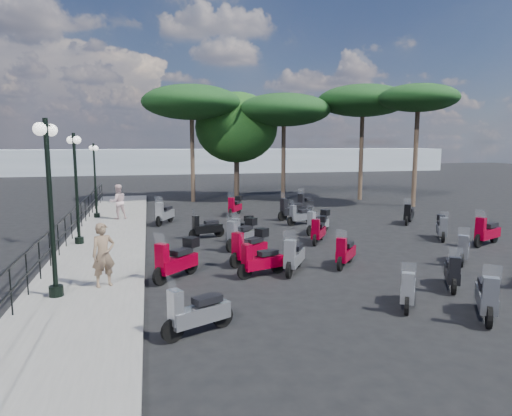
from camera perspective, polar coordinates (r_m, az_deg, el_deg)
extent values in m
plane|color=black|center=(16.49, 4.02, -5.53)|extent=(120.00, 120.00, 0.00)
cube|color=slate|center=(18.76, -18.25, -4.00)|extent=(3.00, 30.00, 0.15)
cylinder|color=black|center=(11.44, -28.31, -9.11)|extent=(0.04, 0.04, 1.10)
cylinder|color=black|center=(12.72, -26.72, -7.33)|extent=(0.04, 0.04, 1.10)
cylinder|color=black|center=(14.01, -25.44, -5.86)|extent=(0.04, 0.04, 1.10)
cylinder|color=black|center=(15.31, -24.37, -4.64)|extent=(0.04, 0.04, 1.10)
cylinder|color=black|center=(16.63, -23.48, -3.62)|extent=(0.04, 0.04, 1.10)
cylinder|color=black|center=(17.95, -22.72, -2.74)|extent=(0.04, 0.04, 1.10)
cylinder|color=black|center=(19.28, -22.07, -1.98)|extent=(0.04, 0.04, 1.10)
cylinder|color=black|center=(20.61, -21.50, -1.32)|extent=(0.04, 0.04, 1.10)
cylinder|color=black|center=(21.95, -21.00, -0.74)|extent=(0.04, 0.04, 1.10)
cylinder|color=black|center=(23.30, -20.56, -0.23)|extent=(0.04, 0.04, 1.10)
cylinder|color=black|center=(24.64, -20.16, 0.23)|extent=(0.04, 0.04, 1.10)
cylinder|color=black|center=(25.99, -19.81, 0.63)|extent=(0.04, 0.04, 1.10)
cylinder|color=black|center=(27.34, -19.49, 1.00)|extent=(0.04, 0.04, 1.10)
cylinder|color=black|center=(28.69, -19.20, 1.34)|extent=(0.04, 0.04, 1.10)
cylinder|color=black|center=(30.04, -18.94, 1.64)|extent=(0.04, 0.04, 1.10)
cylinder|color=black|center=(31.40, -18.70, 1.92)|extent=(0.04, 0.04, 1.10)
cube|color=black|center=(18.53, -22.47, -0.74)|extent=(0.04, 26.00, 0.04)
cube|color=black|center=(18.61, -22.38, -2.35)|extent=(0.04, 26.00, 0.04)
cylinder|color=black|center=(12.46, -23.70, -9.47)|extent=(0.35, 0.35, 0.26)
cylinder|color=black|center=(12.02, -24.26, -0.16)|extent=(0.12, 0.12, 4.33)
cylinder|color=black|center=(11.92, -24.83, 9.41)|extent=(0.10, 0.98, 0.04)
sphere|color=white|center=(12.39, -24.23, 8.87)|extent=(0.30, 0.30, 0.30)
sphere|color=white|center=(11.44, -25.42, 8.91)|extent=(0.30, 0.30, 0.30)
cylinder|color=black|center=(18.37, -21.21, -3.78)|extent=(0.33, 0.33, 0.25)
cylinder|color=black|center=(18.08, -21.53, 2.21)|extent=(0.11, 0.11, 4.10)
cylinder|color=black|center=(18.00, -21.85, 8.22)|extent=(0.38, 0.87, 0.04)
sphere|color=white|center=(18.45, -22.17, 7.87)|extent=(0.29, 0.29, 0.29)
sphere|color=white|center=(17.55, -21.47, 7.92)|extent=(0.29, 0.29, 0.29)
cylinder|color=black|center=(24.40, -19.26, -0.85)|extent=(0.30, 0.30, 0.22)
cylinder|color=black|center=(24.20, -19.46, 3.23)|extent=(0.10, 0.10, 3.71)
cylinder|color=black|center=(24.12, -19.65, 7.29)|extent=(0.31, 0.80, 0.04)
sphere|color=white|center=(24.53, -19.86, 7.07)|extent=(0.26, 0.26, 0.26)
sphere|color=white|center=(23.72, -19.42, 7.07)|extent=(0.26, 0.26, 0.26)
imported|color=brown|center=(12.65, -18.54, -5.56)|extent=(0.73, 0.62, 1.69)
imported|color=#C4A4A7|center=(23.47, -16.86, 0.75)|extent=(0.99, 0.87, 1.71)
cylinder|color=black|center=(9.44, -10.40, -14.85)|extent=(0.48, 0.30, 0.48)
cylinder|color=black|center=(10.01, -4.19, -13.34)|extent=(0.48, 0.30, 0.48)
cube|color=gray|center=(9.67, -6.96, -13.04)|extent=(1.32, 0.87, 0.34)
cube|color=black|center=(9.66, -6.11, -11.28)|extent=(0.67, 0.53, 0.14)
cube|color=gray|center=(9.30, -10.03, -12.14)|extent=(0.33, 0.37, 0.70)
plane|color=white|center=(9.13, -10.44, -9.56)|extent=(0.24, 0.38, 0.37)
cylinder|color=black|center=(13.23, -1.43, -7.94)|extent=(0.48, 0.25, 0.47)
cylinder|color=black|center=(13.85, 2.76, -7.20)|extent=(0.48, 0.25, 0.47)
cube|color=maroon|center=(13.51, 0.89, -6.82)|extent=(1.31, 0.74, 0.33)
cube|color=black|center=(13.53, 1.49, -5.60)|extent=(0.65, 0.47, 0.14)
cube|color=maroon|center=(13.15, -1.14, -6.01)|extent=(0.30, 0.35, 0.68)
plane|color=white|center=(13.02, -1.37, -4.16)|extent=(0.20, 0.38, 0.36)
cylinder|color=black|center=(12.96, -11.87, -8.33)|extent=(0.45, 0.45, 0.53)
cylinder|color=black|center=(13.91, -8.12, -7.08)|extent=(0.45, 0.45, 0.53)
cube|color=maroon|center=(13.41, -9.79, -6.82)|extent=(1.27, 1.28, 0.37)
cube|color=black|center=(13.47, -9.30, -5.39)|extent=(0.70, 0.70, 0.15)
cube|color=maroon|center=(12.89, -11.67, -6.08)|extent=(0.40, 0.40, 0.77)
plane|color=white|center=(12.73, -11.94, -3.98)|extent=(0.36, 0.36, 0.41)
cube|color=black|center=(13.76, -8.12, -4.23)|extent=(0.51, 0.51, 0.29)
cylinder|color=black|center=(16.40, -3.13, -4.68)|extent=(0.44, 0.43, 0.51)
cylinder|color=black|center=(17.42, -0.66, -3.90)|extent=(0.44, 0.43, 0.51)
cube|color=#52555B|center=(16.91, -1.76, -3.62)|extent=(1.25, 1.22, 0.36)
cube|color=black|center=(17.00, -1.42, -2.53)|extent=(0.68, 0.67, 0.15)
cube|color=#52555B|center=(16.37, -2.97, -2.96)|extent=(0.39, 0.39, 0.74)
plane|color=white|center=(16.23, -3.11, -1.34)|extent=(0.34, 0.35, 0.39)
cube|color=black|center=(17.31, -0.62, -1.69)|extent=(0.50, 0.50, 0.28)
cylinder|color=black|center=(18.62, -7.74, -3.28)|extent=(0.46, 0.22, 0.45)
cylinder|color=black|center=(19.07, -4.62, -2.96)|extent=(0.46, 0.22, 0.45)
cube|color=black|center=(18.82, -6.04, -2.61)|extent=(1.25, 0.66, 0.32)
cube|color=black|center=(18.84, -5.61, -1.78)|extent=(0.62, 0.43, 0.13)
cube|color=black|center=(18.57, -7.55, -1.96)|extent=(0.28, 0.33, 0.65)
plane|color=white|center=(18.48, -7.73, -0.69)|extent=(0.17, 0.36, 0.35)
cylinder|color=black|center=(21.81, -12.03, -1.61)|extent=(0.33, 0.50, 0.51)
cylinder|color=black|center=(22.95, -10.65, -1.09)|extent=(0.33, 0.50, 0.51)
cube|color=#919398|center=(22.39, -11.28, -0.84)|extent=(0.95, 1.40, 0.36)
cube|color=black|center=(22.51, -11.11, -0.02)|extent=(0.57, 0.72, 0.15)
cube|color=#919398|center=(21.81, -11.97, -0.31)|extent=(0.39, 0.35, 0.75)
plane|color=white|center=(21.68, -12.08, 0.92)|extent=(0.40, 0.26, 0.40)
cylinder|color=black|center=(11.20, 18.34, -11.48)|extent=(0.32, 0.42, 0.44)
cylinder|color=black|center=(12.25, 18.50, -9.77)|extent=(0.32, 0.42, 0.44)
cube|color=#919398|center=(11.71, 18.47, -9.74)|extent=(0.92, 1.18, 0.31)
cube|color=black|center=(11.79, 18.55, -8.32)|extent=(0.54, 0.62, 0.13)
cube|color=#919398|center=(11.13, 18.45, -9.29)|extent=(0.34, 0.32, 0.65)
plane|color=white|center=(10.96, 18.54, -7.30)|extent=(0.33, 0.25, 0.34)
cylinder|color=black|center=(14.30, 10.50, -6.84)|extent=(0.37, 0.42, 0.46)
cylinder|color=black|center=(15.39, 11.69, -5.80)|extent=(0.37, 0.42, 0.46)
cube|color=maroon|center=(14.85, 11.18, -5.61)|extent=(1.05, 1.18, 0.33)
cube|color=black|center=(14.94, 11.38, -4.46)|extent=(0.59, 0.63, 0.14)
cube|color=maroon|center=(14.27, 10.63, -5.04)|extent=(0.36, 0.35, 0.68)
plane|color=white|center=(14.12, 10.61, -3.37)|extent=(0.33, 0.29, 0.36)
cylinder|color=black|center=(13.38, 4.16, -7.69)|extent=(0.35, 0.49, 0.51)
cylinder|color=black|center=(14.57, 5.35, -6.37)|extent=(0.35, 0.49, 0.51)
cube|color=#919398|center=(13.97, 4.84, -6.19)|extent=(1.02, 1.36, 0.36)
cube|color=black|center=(14.07, 5.02, -4.85)|extent=(0.60, 0.71, 0.15)
cube|color=#919398|center=(13.33, 4.27, -5.58)|extent=(0.39, 0.36, 0.74)
plane|color=white|center=(13.17, 4.23, -3.64)|extent=(0.39, 0.28, 0.39)
cylinder|color=black|center=(14.38, -2.51, -6.53)|extent=(0.47, 0.40, 0.51)
cylinder|color=black|center=(15.33, 0.67, -5.59)|extent=(0.47, 0.40, 0.51)
cube|color=maroon|center=(14.84, -0.74, -5.29)|extent=(1.32, 1.13, 0.36)
cube|color=black|center=(14.91, -0.29, -4.05)|extent=(0.70, 0.64, 0.15)
cube|color=maroon|center=(14.33, -2.30, -4.57)|extent=(0.38, 0.40, 0.75)
plane|color=white|center=(14.18, -2.48, -2.72)|extent=(0.31, 0.37, 0.40)
cube|color=black|center=(15.20, 0.73, -3.08)|extent=(0.49, 0.49, 0.28)
cylinder|color=black|center=(17.90, -2.60, -3.70)|extent=(0.35, 0.39, 0.44)
cylinder|color=black|center=(18.83, -0.94, -3.09)|extent=(0.35, 0.39, 0.44)
cube|color=#52555B|center=(18.37, -1.68, -2.86)|extent=(1.01, 1.11, 0.31)
cube|color=black|center=(18.46, -1.46, -2.00)|extent=(0.56, 0.59, 0.13)
cube|color=#52555B|center=(17.88, -2.49, -2.34)|extent=(0.34, 0.33, 0.64)
plane|color=white|center=(17.76, -2.59, -1.07)|extent=(0.31, 0.28, 0.34)
cube|color=black|center=(18.74, -0.92, -1.33)|extent=(0.42, 0.43, 0.24)
cylinder|color=black|center=(24.05, -3.15, -0.59)|extent=(0.33, 0.45, 0.47)
cylinder|color=black|center=(25.13, -2.18, -0.20)|extent=(0.33, 0.45, 0.47)
cube|color=maroon|center=(24.61, -2.62, 0.04)|extent=(0.95, 1.26, 0.33)
cube|color=black|center=(24.72, -2.49, 0.72)|extent=(0.56, 0.65, 0.14)
cube|color=maroon|center=(24.05, -3.10, 0.50)|extent=(0.36, 0.34, 0.68)
plane|color=white|center=(23.95, -3.15, 1.53)|extent=(0.36, 0.26, 0.36)
cube|color=black|center=(25.07, -2.18, 1.23)|extent=(0.44, 0.45, 0.25)
cylinder|color=black|center=(11.09, 27.11, -12.03)|extent=(0.37, 0.47, 0.50)
cylinder|color=black|center=(12.26, 26.50, -10.06)|extent=(0.37, 0.47, 0.50)
cube|color=#52555B|center=(11.67, 26.82, -10.04)|extent=(1.05, 1.32, 0.35)
cube|color=black|center=(11.75, 26.83, -8.43)|extent=(0.61, 0.69, 0.15)
cube|color=#52555B|center=(11.02, 27.23, -9.54)|extent=(0.39, 0.36, 0.73)
plane|color=white|center=(10.83, 27.43, -7.27)|extent=(0.37, 0.29, 0.39)
cylinder|color=black|center=(17.50, 7.39, -3.99)|extent=(0.34, 0.44, 0.47)
cylinder|color=black|center=(18.61, 8.18, -3.27)|extent=(0.34, 0.44, 0.47)
cube|color=maroon|center=(18.06, 7.84, -3.05)|extent=(0.97, 1.23, 0.33)
cube|color=black|center=(18.17, 7.97, -2.11)|extent=(0.56, 0.65, 0.14)
cube|color=maroon|center=(17.48, 7.47, -2.51)|extent=(0.36, 0.34, 0.68)
plane|color=white|center=(17.35, 7.46, -1.13)|extent=(0.35, 0.27, 0.36)
cube|color=black|center=(18.52, 8.24, -1.38)|extent=(0.44, 0.45, 0.25)
cylinder|color=black|center=(19.32, 6.80, -2.82)|extent=(0.43, 0.36, 0.47)
cylinder|color=black|center=(20.30, 8.57, -2.31)|extent=(0.43, 0.36, 0.47)
cube|color=#919398|center=(19.82, 7.79, -2.04)|extent=(1.21, 1.03, 0.33)
cube|color=black|center=(19.91, 8.06, -1.20)|extent=(0.64, 0.59, 0.14)
cube|color=#919398|center=(19.31, 6.95, -1.48)|extent=(0.35, 0.36, 0.68)
plane|color=white|center=(19.19, 6.88, -0.21)|extent=(0.29, 0.34, 0.36)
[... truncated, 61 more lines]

